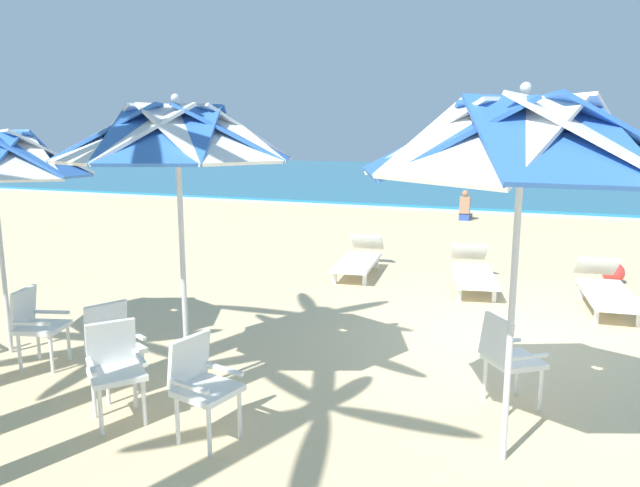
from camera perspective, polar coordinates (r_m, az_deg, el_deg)
ground_plane at (r=7.64m, az=18.89°, el=-8.80°), size 80.00×80.00×0.00m
sea at (r=38.11m, az=22.29°, el=6.05°), size 80.00×36.00×0.10m
surf_foam at (r=19.89m, az=21.52°, el=2.66°), size 80.00×0.70×0.01m
beach_umbrella_0 at (r=4.29m, az=19.51°, el=9.56°), size 2.34×2.34×2.82m
plastic_chair_0 at (r=5.58m, az=18.17°, el=-10.53°), size 0.63×0.63×0.87m
beach_umbrella_1 at (r=5.43m, az=-14.03°, el=10.23°), size 2.19×2.19×2.84m
plastic_chair_1 at (r=5.97m, az=-19.93°, el=-9.23°), size 0.60×0.58×0.87m
plastic_chair_2 at (r=5.40m, az=-19.73°, el=-11.33°), size 0.63×0.63×0.87m
plastic_chair_3 at (r=4.88m, az=-11.72°, el=-13.32°), size 0.54×0.51×0.87m
plastic_chair_4 at (r=6.92m, az=-26.40°, el=-7.03°), size 0.58×0.56×0.87m
sun_lounger_0 at (r=9.36m, az=26.57°, el=-4.05°), size 0.88×2.20×0.62m
sun_lounger_1 at (r=9.82m, az=14.95°, el=-2.65°), size 1.08×2.23×0.62m
sun_lounger_2 at (r=10.51m, az=3.91°, el=-1.47°), size 0.92×2.21×0.62m
beach_ball at (r=11.00m, az=27.17°, el=-2.62°), size 0.36×0.36×0.36m
beachgoer_seated at (r=17.99m, az=14.27°, el=3.24°), size 0.30×0.93×0.92m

